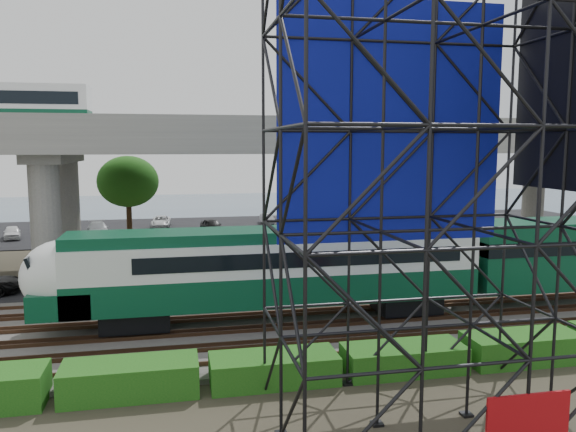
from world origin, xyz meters
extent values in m
plane|color=#474233|center=(0.00, 0.00, 0.00)|extent=(140.00, 140.00, 0.00)
cube|color=slate|center=(0.00, 2.00, 0.10)|extent=(90.00, 12.00, 0.20)
cube|color=black|center=(0.00, 10.50, 0.04)|extent=(90.00, 5.00, 0.08)
cube|color=black|center=(0.00, 34.00, 0.04)|extent=(90.00, 18.00, 0.08)
cube|color=#41576C|center=(0.00, 56.00, 0.01)|extent=(140.00, 40.00, 0.03)
cube|color=#472D1E|center=(0.00, -2.72, 0.28)|extent=(90.00, 0.08, 0.16)
cube|color=#472D1E|center=(0.00, -1.28, 0.28)|extent=(90.00, 0.08, 0.16)
cube|color=#472D1E|center=(0.00, -0.72, 0.28)|extent=(90.00, 0.08, 0.16)
cube|color=#472D1E|center=(0.00, 0.72, 0.28)|extent=(90.00, 0.08, 0.16)
cube|color=#472D1E|center=(0.00, 1.28, 0.28)|extent=(90.00, 0.08, 0.16)
cube|color=#472D1E|center=(0.00, 2.72, 0.28)|extent=(90.00, 0.08, 0.16)
cube|color=#472D1E|center=(0.00, 3.28, 0.28)|extent=(90.00, 0.08, 0.16)
cube|color=#472D1E|center=(0.00, 4.72, 0.28)|extent=(90.00, 0.08, 0.16)
cube|color=#472D1E|center=(0.00, 5.28, 0.28)|extent=(90.00, 0.08, 0.16)
cube|color=#472D1E|center=(0.00, 6.72, 0.28)|extent=(90.00, 0.08, 0.16)
cube|color=black|center=(-4.19, 2.00, 0.81)|extent=(3.00, 2.20, 0.90)
cube|color=black|center=(8.81, 2.00, 0.81)|extent=(3.00, 2.20, 0.90)
cube|color=#094228|center=(2.31, 2.00, 1.96)|extent=(19.00, 3.00, 1.40)
cube|color=silver|center=(2.31, 2.00, 3.41)|extent=(19.00, 3.00, 1.50)
cube|color=#094228|center=(2.31, 2.00, 4.41)|extent=(19.00, 2.60, 0.50)
cube|color=black|center=(3.31, 2.00, 3.46)|extent=(15.00, 3.06, 0.70)
ellipsoid|color=silver|center=(-7.19, 2.00, 2.86)|extent=(3.60, 3.00, 3.20)
cube|color=#094228|center=(-7.19, 2.00, 1.81)|extent=(2.60, 3.00, 1.10)
cube|color=black|center=(-8.29, 2.00, 3.36)|extent=(0.48, 2.00, 1.09)
cube|color=#094228|center=(16.31, 2.00, 2.96)|extent=(8.00, 3.00, 3.40)
cube|color=#9E9B93|center=(0.00, 16.00, 8.60)|extent=(80.00, 12.00, 1.20)
cube|color=#9E9B93|center=(0.00, 10.25, 9.75)|extent=(80.00, 0.50, 1.10)
cube|color=#9E9B93|center=(0.00, 21.75, 9.75)|extent=(80.00, 0.50, 1.10)
cylinder|color=#9E9B93|center=(-10.00, 12.50, 4.00)|extent=(1.80, 1.80, 8.00)
cylinder|color=#9E9B93|center=(-10.00, 19.50, 4.00)|extent=(1.80, 1.80, 8.00)
cube|color=#9E9B93|center=(-10.00, 16.00, 7.70)|extent=(2.40, 9.00, 0.60)
cylinder|color=#9E9B93|center=(10.00, 12.50, 4.00)|extent=(1.80, 1.80, 8.00)
cylinder|color=#9E9B93|center=(10.00, 19.50, 4.00)|extent=(1.80, 1.80, 8.00)
cube|color=#9E9B93|center=(10.00, 16.00, 7.70)|extent=(2.40, 9.00, 0.60)
cylinder|color=#9E9B93|center=(28.00, 19.50, 4.00)|extent=(1.80, 1.80, 8.00)
cube|color=#9E9B93|center=(28.00, 16.00, 7.70)|extent=(2.40, 9.00, 0.60)
cube|color=#0D1490|center=(5.05, -4.95, 9.30)|extent=(8.10, 0.08, 8.25)
cube|color=black|center=(9.60, -8.00, 10.50)|extent=(0.06, 5.40, 6.75)
cube|color=#A80C11|center=(6.55, -11.05, 1.30)|extent=(2.40, 0.08, 1.60)
cube|color=black|center=(5.05, -8.00, 0.04)|extent=(9.36, 6.36, 0.08)
cube|color=#155112|center=(-4.00, -4.30, 0.58)|extent=(4.60, 1.80, 1.15)
cube|color=#155112|center=(1.00, -4.30, 0.52)|extent=(4.60, 1.80, 1.03)
cube|color=#155112|center=(6.00, -4.30, 0.51)|extent=(4.60, 1.80, 1.01)
cube|color=#155112|center=(11.00, -4.30, 0.56)|extent=(4.60, 1.80, 1.12)
cylinder|color=#382314|center=(14.00, 12.50, 2.40)|extent=(0.44, 0.44, 4.80)
ellipsoid|color=#155112|center=(14.00, 12.50, 5.60)|extent=(4.94, 4.94, 4.18)
cylinder|color=#382314|center=(-6.00, 24.00, 2.40)|extent=(0.44, 0.44, 4.80)
ellipsoid|color=#155112|center=(-6.00, 24.00, 5.60)|extent=(4.94, 4.94, 4.18)
imported|color=white|center=(-16.86, 31.00, 0.66)|extent=(2.16, 3.65, 1.16)
imported|color=#AFB0B7|center=(-14.78, 36.00, 0.63)|extent=(1.23, 3.34, 1.09)
imported|color=gray|center=(-9.40, 31.00, 0.73)|extent=(2.59, 4.76, 1.31)
imported|color=silver|center=(-3.72, 36.00, 0.64)|extent=(2.02, 4.10, 1.12)
imported|color=black|center=(1.22, 31.00, 0.74)|extent=(2.42, 4.11, 1.31)
imported|color=#A0A2A7|center=(7.49, 36.00, 0.63)|extent=(1.23, 3.36, 1.10)
imported|color=silver|center=(10.50, 31.00, 0.71)|extent=(2.30, 4.53, 1.26)
imported|color=silver|center=(16.04, 36.00, 0.69)|extent=(2.96, 4.76, 1.23)
camera|label=1|loc=(-2.41, -23.39, 8.52)|focal=35.00mm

